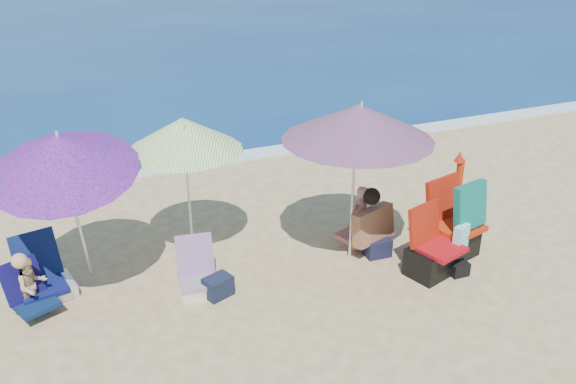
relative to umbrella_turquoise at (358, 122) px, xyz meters
name	(u,v)px	position (x,y,z in m)	size (l,w,h in m)	color
ground	(339,296)	(-0.59, -0.77, -2.03)	(120.00, 120.00, 0.00)	#D8BC84
foam	(222,159)	(-0.59, 4.33, -2.01)	(120.00, 0.50, 0.04)	white
umbrella_turquoise	(358,122)	(0.00, 0.00, 0.00)	(2.25, 2.25, 2.30)	silver
umbrella_striped	(183,134)	(-2.07, 0.96, -0.19)	(2.09, 2.09, 2.10)	white
umbrella_blue	(60,154)	(-3.62, 0.48, -0.06)	(2.23, 2.27, 2.40)	white
furled_umbrella	(457,192)	(1.66, -0.08, -1.25)	(0.16, 0.15, 1.41)	#B6350D
chair_navy	(45,281)	(-4.05, 0.71, -1.82)	(0.74, 0.86, 0.79)	#0E154F
chair_rainbow	(198,278)	(-2.22, 0.07, -1.85)	(0.56, 0.67, 0.68)	#DF7A4E
camp_chair_left	(430,255)	(0.76, -0.77, -1.74)	(0.78, 0.73, 0.97)	#AF0C12
camp_chair_right	(455,229)	(1.37, -0.48, -1.60)	(0.78, 0.87, 1.17)	#B32A0C
person_center	(365,220)	(0.26, 0.13, -1.54)	(0.79, 0.76, 1.01)	tan
person_left	(31,286)	(-4.21, 0.36, -1.64)	(0.68, 0.71, 0.86)	tan
bag_navy_a	(218,287)	(-2.02, -0.16, -1.89)	(0.42, 0.36, 0.27)	#161D32
bag_tan	(359,231)	(0.38, 0.47, -1.90)	(0.31, 0.23, 0.25)	#9F745A
bag_navy_b	(377,247)	(0.37, -0.07, -1.89)	(0.37, 0.29, 0.27)	#161831
bag_black_b	(459,269)	(1.13, -0.96, -1.93)	(0.25, 0.17, 0.19)	black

